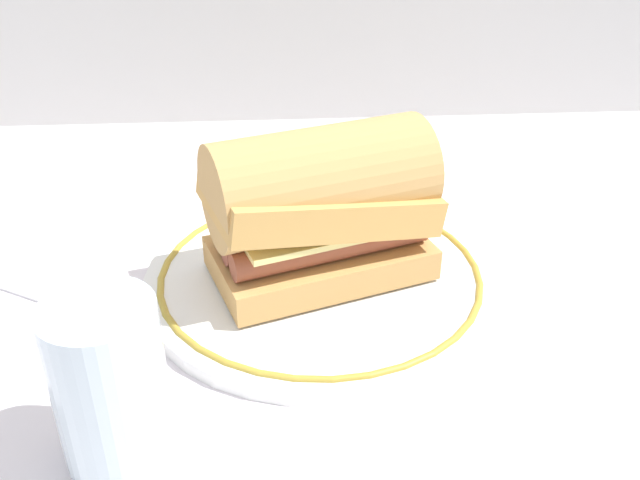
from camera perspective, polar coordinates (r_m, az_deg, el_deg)
ground_plane at (r=0.61m, az=-2.17°, el=-4.61°), size 1.50×1.50×0.00m
plate at (r=0.62m, az=0.00°, el=-2.96°), size 0.30×0.30×0.01m
sausage_sandwich at (r=0.58m, az=0.00°, el=2.82°), size 0.20×0.15×0.13m
drinking_glass at (r=0.46m, az=-16.15°, el=-11.67°), size 0.07×0.07×0.11m
butter_knife at (r=0.64m, az=-20.26°, el=-4.18°), size 0.13×0.08×0.01m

